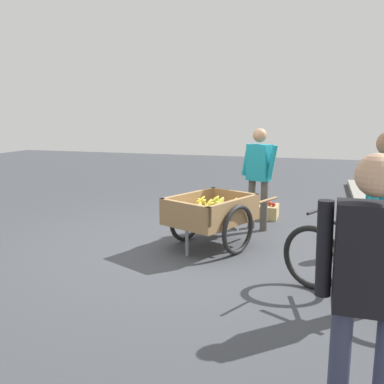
{
  "coord_description": "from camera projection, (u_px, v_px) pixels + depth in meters",
  "views": [
    {
      "loc": [
        5.0,
        1.74,
        1.75
      ],
      "look_at": [
        -0.06,
        0.15,
        0.75
      ],
      "focal_mm": 38.99,
      "sensor_mm": 36.0,
      "label": 1
    }
  ],
  "objects": [
    {
      "name": "apple_crate",
      "position": [
        268.0,
        211.0,
        7.1
      ],
      "size": [
        0.44,
        0.32,
        0.31
      ],
      "color": "tan",
      "rests_on": "ground"
    },
    {
      "name": "ground_plane",
      "position": [
        180.0,
        248.0,
        5.53
      ],
      "size": [
        24.0,
        24.0,
        0.0
      ],
      "primitive_type": "plane",
      "color": "#3D3F44"
    },
    {
      "name": "fire_hydrant",
      "position": [
        350.0,
        231.0,
        5.13
      ],
      "size": [
        0.25,
        0.25,
        0.67
      ],
      "color": "red",
      "rests_on": "ground"
    },
    {
      "name": "fruit_cart",
      "position": [
        211.0,
        215.0,
        5.47
      ],
      "size": [
        1.82,
        1.36,
        0.73
      ],
      "color": "#937047",
      "rests_on": "ground"
    },
    {
      "name": "dog",
      "position": [
        351.0,
        224.0,
        5.66
      ],
      "size": [
        0.67,
        0.2,
        0.4
      ],
      "color": "#4C3823",
      "rests_on": "ground"
    },
    {
      "name": "bicycle",
      "position": [
        362.0,
        268.0,
        3.83
      ],
      "size": [
        0.83,
        1.5,
        0.85
      ],
      "color": "black",
      "rests_on": "ground"
    },
    {
      "name": "vendor_person",
      "position": [
        259.0,
        170.0,
        6.24
      ],
      "size": [
        0.32,
        0.56,
        1.54
      ],
      "color": "#4C4742",
      "rests_on": "ground"
    },
    {
      "name": "plastic_bucket",
      "position": [
        205.0,
        203.0,
        7.63
      ],
      "size": [
        0.28,
        0.28,
        0.29
      ],
      "primitive_type": "cylinder",
      "color": "#1966B2",
      "rests_on": "ground"
    },
    {
      "name": "cyclist_person",
      "position": [
        384.0,
        206.0,
        3.61
      ],
      "size": [
        0.47,
        0.37,
        1.61
      ],
      "color": "#333851",
      "rests_on": "ground"
    },
    {
      "name": "bystander_person",
      "position": [
        369.0,
        281.0,
        2.06
      ],
      "size": [
        0.21,
        0.56,
        1.57
      ],
      "color": "#333851",
      "rests_on": "ground"
    }
  ]
}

